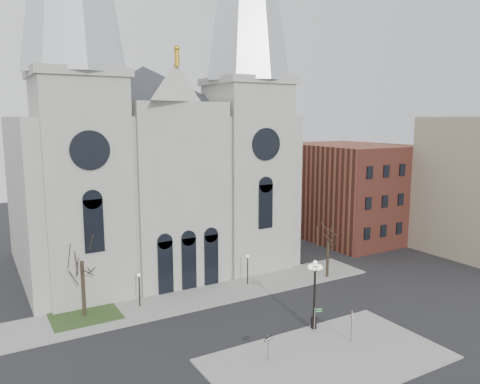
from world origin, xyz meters
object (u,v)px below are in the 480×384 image
stop_sign (352,319)px  street_name_sign (316,317)px  one_way_sign (268,343)px  globe_lamp (315,286)px

stop_sign → street_name_sign: 3.23m
street_name_sign → one_way_sign: bearing=-139.5°
stop_sign → one_way_sign: size_ratio=1.37×
stop_sign → globe_lamp: size_ratio=0.45×
globe_lamp → one_way_sign: bearing=-158.3°
one_way_sign → street_name_sign: (6.10, 1.99, -0.09)m
globe_lamp → street_name_sign: size_ratio=2.86×
one_way_sign → street_name_sign: 6.42m
globe_lamp → one_way_sign: (-6.37, -2.54, -2.42)m
globe_lamp → stop_sign: bearing=-74.1°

